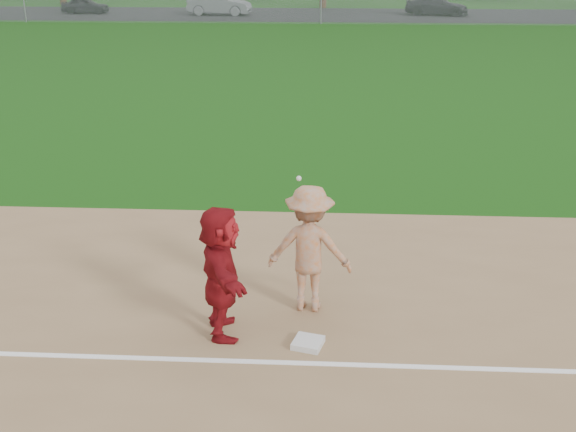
# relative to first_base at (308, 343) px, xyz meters

# --- Properties ---
(ground) EXTENTS (160.00, 160.00, 0.00)m
(ground) POSITION_rel_first_base_xyz_m (-0.39, 0.33, -0.07)
(ground) COLOR #14440D
(ground) RESTS_ON ground
(foul_line) EXTENTS (60.00, 0.10, 0.01)m
(foul_line) POSITION_rel_first_base_xyz_m (-0.39, -0.47, -0.04)
(foul_line) COLOR white
(foul_line) RESTS_ON infield_dirt
(parking_asphalt) EXTENTS (120.00, 10.00, 0.01)m
(parking_asphalt) POSITION_rel_first_base_xyz_m (-0.39, 46.33, -0.06)
(parking_asphalt) COLOR black
(parking_asphalt) RESTS_ON ground
(first_base) EXTENTS (0.50, 0.50, 0.09)m
(first_base) POSITION_rel_first_base_xyz_m (0.00, 0.00, 0.00)
(first_base) COLOR silver
(first_base) RESTS_ON infield_dirt
(base_runner) EXTENTS (0.97, 1.94, 2.00)m
(base_runner) POSITION_rel_first_base_xyz_m (-1.27, 0.31, 0.95)
(base_runner) COLOR maroon
(base_runner) RESTS_ON infield_dirt
(car_left) EXTENTS (3.51, 1.55, 1.17)m
(car_left) POSITION_rel_first_base_xyz_m (-18.11, 46.08, 0.53)
(car_left) COLOR black
(car_left) RESTS_ON parking_asphalt
(car_mid) EXTENTS (4.76, 2.03, 1.52)m
(car_mid) POSITION_rel_first_base_xyz_m (-7.90, 45.46, 0.71)
(car_mid) COLOR slate
(car_mid) RESTS_ON parking_asphalt
(car_right) EXTENTS (4.87, 2.67, 1.34)m
(car_right) POSITION_rel_first_base_xyz_m (7.99, 46.30, 0.61)
(car_right) COLOR black
(car_right) RESTS_ON parking_asphalt
(first_base_play) EXTENTS (1.39, 0.90, 2.31)m
(first_base_play) POSITION_rel_first_base_xyz_m (-0.02, 1.16, 0.97)
(first_base_play) COLOR #949497
(first_base_play) RESTS_ON infield_dirt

